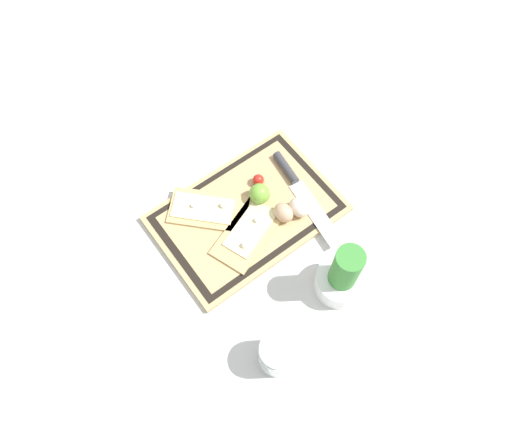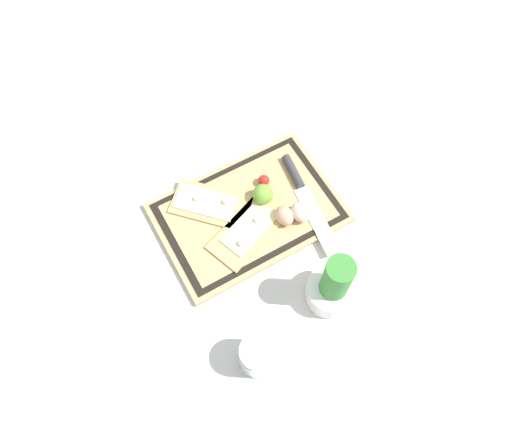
{
  "view_description": "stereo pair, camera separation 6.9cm",
  "coord_description": "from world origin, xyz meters",
  "px_view_note": "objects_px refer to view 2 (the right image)",
  "views": [
    {
      "loc": [
        0.33,
        0.48,
        1.16
      ],
      "look_at": [
        0.0,
        0.04,
        0.04
      ],
      "focal_mm": 35.0,
      "sensor_mm": 36.0,
      "label": 1
    },
    {
      "loc": [
        0.27,
        0.51,
        1.16
      ],
      "look_at": [
        0.0,
        0.04,
        0.04
      ],
      "focal_mm": 35.0,
      "sensor_mm": 36.0,
      "label": 2
    }
  ],
  "objects_px": {
    "egg_pink": "(300,212)",
    "pizza_slice_near": "(210,204)",
    "lime": "(263,194)",
    "pizza_slice_far": "(247,232)",
    "herb_pot": "(333,287)",
    "egg_brown": "(284,216)",
    "sauce_jar": "(258,356)",
    "knife": "(301,187)",
    "cherry_tomato_red": "(264,180)"
  },
  "relations": [
    {
      "from": "pizza_slice_near",
      "to": "pizza_slice_far",
      "type": "bearing_deg",
      "value": 110.93
    },
    {
      "from": "pizza_slice_far",
      "to": "egg_brown",
      "type": "relative_size",
      "value": 3.9
    },
    {
      "from": "pizza_slice_far",
      "to": "lime",
      "type": "xyz_separation_m",
      "value": [
        -0.08,
        -0.06,
        0.02
      ]
    },
    {
      "from": "egg_brown",
      "to": "herb_pot",
      "type": "distance_m",
      "value": 0.22
    },
    {
      "from": "lime",
      "to": "cherry_tomato_red",
      "type": "xyz_separation_m",
      "value": [
        -0.03,
        -0.04,
        -0.01
      ]
    },
    {
      "from": "knife",
      "to": "herb_pot",
      "type": "xyz_separation_m",
      "value": [
        0.09,
        0.28,
        0.04
      ]
    },
    {
      "from": "cherry_tomato_red",
      "to": "pizza_slice_near",
      "type": "bearing_deg",
      "value": -4.84
    },
    {
      "from": "egg_pink",
      "to": "pizza_slice_near",
      "type": "bearing_deg",
      "value": -37.71
    },
    {
      "from": "pizza_slice_far",
      "to": "knife",
      "type": "bearing_deg",
      "value": -167.52
    },
    {
      "from": "egg_pink",
      "to": "herb_pot",
      "type": "height_order",
      "value": "herb_pot"
    },
    {
      "from": "pizza_slice_near",
      "to": "egg_pink",
      "type": "relative_size",
      "value": 3.89
    },
    {
      "from": "knife",
      "to": "egg_pink",
      "type": "distance_m",
      "value": 0.08
    },
    {
      "from": "egg_pink",
      "to": "lime",
      "type": "distance_m",
      "value": 0.11
    },
    {
      "from": "pizza_slice_near",
      "to": "lime",
      "type": "bearing_deg",
      "value": 157.35
    },
    {
      "from": "egg_brown",
      "to": "herb_pot",
      "type": "bearing_deg",
      "value": 89.08
    },
    {
      "from": "knife",
      "to": "egg_brown",
      "type": "distance_m",
      "value": 0.1
    },
    {
      "from": "egg_pink",
      "to": "cherry_tomato_red",
      "type": "distance_m",
      "value": 0.13
    },
    {
      "from": "sauce_jar",
      "to": "pizza_slice_far",
      "type": "bearing_deg",
      "value": -114.47
    },
    {
      "from": "pizza_slice_far",
      "to": "knife",
      "type": "relative_size",
      "value": 0.72
    },
    {
      "from": "pizza_slice_near",
      "to": "knife",
      "type": "height_order",
      "value": "pizza_slice_near"
    },
    {
      "from": "egg_brown",
      "to": "lime",
      "type": "bearing_deg",
      "value": -77.08
    },
    {
      "from": "herb_pot",
      "to": "sauce_jar",
      "type": "xyz_separation_m",
      "value": [
        0.23,
        0.05,
        -0.02
      ]
    },
    {
      "from": "lime",
      "to": "sauce_jar",
      "type": "xyz_separation_m",
      "value": [
        0.21,
        0.34,
        -0.0
      ]
    },
    {
      "from": "cherry_tomato_red",
      "to": "knife",
      "type": "bearing_deg",
      "value": 141.09
    },
    {
      "from": "egg_pink",
      "to": "knife",
      "type": "bearing_deg",
      "value": -124.1
    },
    {
      "from": "lime",
      "to": "herb_pot",
      "type": "xyz_separation_m",
      "value": [
        -0.01,
        0.3,
        0.02
      ]
    },
    {
      "from": "pizza_slice_near",
      "to": "sauce_jar",
      "type": "height_order",
      "value": "sauce_jar"
    },
    {
      "from": "egg_pink",
      "to": "lime",
      "type": "relative_size",
      "value": 1.04
    },
    {
      "from": "pizza_slice_far",
      "to": "herb_pot",
      "type": "height_order",
      "value": "herb_pot"
    },
    {
      "from": "herb_pot",
      "to": "lime",
      "type": "bearing_deg",
      "value": -87.27
    },
    {
      "from": "egg_brown",
      "to": "sauce_jar",
      "type": "relative_size",
      "value": 0.58
    },
    {
      "from": "knife",
      "to": "herb_pot",
      "type": "height_order",
      "value": "herb_pot"
    },
    {
      "from": "sauce_jar",
      "to": "lime",
      "type": "bearing_deg",
      "value": -121.45
    },
    {
      "from": "egg_pink",
      "to": "lime",
      "type": "xyz_separation_m",
      "value": [
        0.06,
        -0.09,
        0.0
      ]
    },
    {
      "from": "pizza_slice_far",
      "to": "egg_brown",
      "type": "distance_m",
      "value": 0.1
    },
    {
      "from": "egg_brown",
      "to": "egg_pink",
      "type": "relative_size",
      "value": 1.0
    },
    {
      "from": "lime",
      "to": "pizza_slice_near",
      "type": "bearing_deg",
      "value": -22.65
    },
    {
      "from": "egg_brown",
      "to": "lime",
      "type": "relative_size",
      "value": 1.04
    },
    {
      "from": "pizza_slice_far",
      "to": "lime",
      "type": "height_order",
      "value": "lime"
    },
    {
      "from": "lime",
      "to": "sauce_jar",
      "type": "relative_size",
      "value": 0.55
    },
    {
      "from": "pizza_slice_near",
      "to": "herb_pot",
      "type": "bearing_deg",
      "value": 111.87
    },
    {
      "from": "pizza_slice_near",
      "to": "knife",
      "type": "xyz_separation_m",
      "value": [
        -0.23,
        0.07,
        0.0
      ]
    },
    {
      "from": "herb_pot",
      "to": "knife",
      "type": "bearing_deg",
      "value": -107.73
    },
    {
      "from": "lime",
      "to": "cherry_tomato_red",
      "type": "distance_m",
      "value": 0.05
    },
    {
      "from": "pizza_slice_far",
      "to": "egg_pink",
      "type": "relative_size",
      "value": 3.9
    },
    {
      "from": "pizza_slice_far",
      "to": "egg_pink",
      "type": "height_order",
      "value": "egg_pink"
    },
    {
      "from": "knife",
      "to": "egg_pink",
      "type": "relative_size",
      "value": 5.44
    },
    {
      "from": "cherry_tomato_red",
      "to": "sauce_jar",
      "type": "height_order",
      "value": "sauce_jar"
    },
    {
      "from": "pizza_slice_far",
      "to": "lime",
      "type": "bearing_deg",
      "value": -142.74
    },
    {
      "from": "pizza_slice_far",
      "to": "cherry_tomato_red",
      "type": "distance_m",
      "value": 0.15
    }
  ]
}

